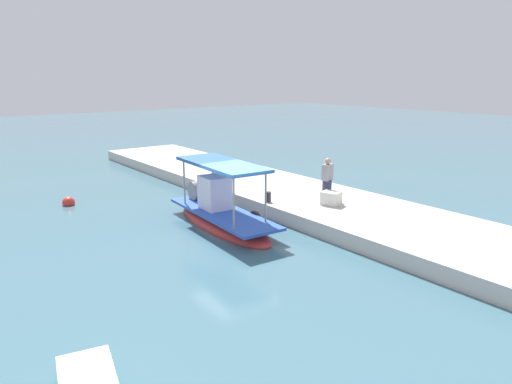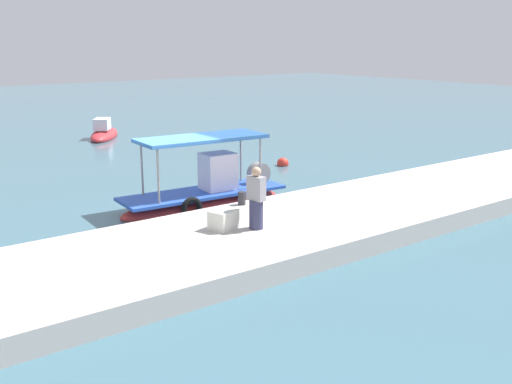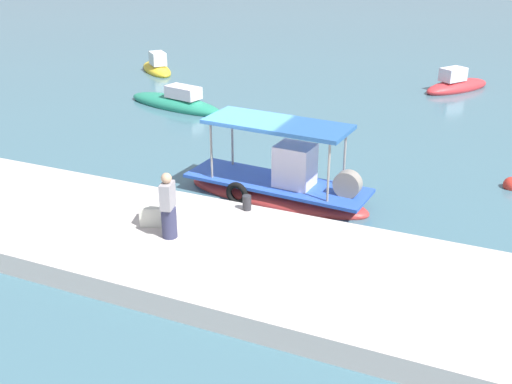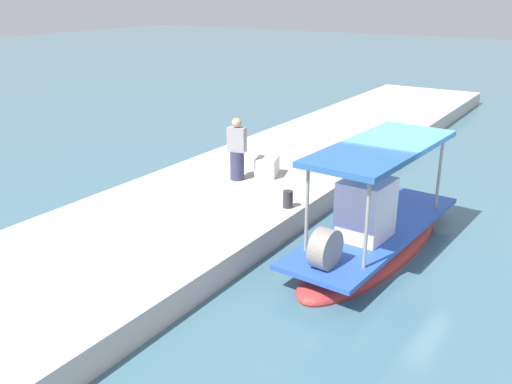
{
  "view_description": "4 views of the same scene",
  "coord_description": "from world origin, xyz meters",
  "px_view_note": "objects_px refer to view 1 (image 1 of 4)",
  "views": [
    {
      "loc": [
        -13.03,
        9.04,
        5.53
      ],
      "look_at": [
        1.52,
        -2.14,
        0.94
      ],
      "focal_mm": 32.64,
      "sensor_mm": 36.0,
      "label": 1
    },
    {
      "loc": [
        -9.54,
        -17.3,
        5.61
      ],
      "look_at": [
        1.22,
        -2.97,
        1.07
      ],
      "focal_mm": 42.65,
      "sensor_mm": 36.0,
      "label": 2
    },
    {
      "loc": [
        7.44,
        -16.25,
        7.77
      ],
      "look_at": [
        1.22,
        -2.14,
        1.01
      ],
      "focal_mm": 43.03,
      "sensor_mm": 36.0,
      "label": 3
    },
    {
      "loc": [
        12.15,
        3.76,
        5.52
      ],
      "look_at": [
        1.38,
        -3.13,
        0.92
      ],
      "focal_mm": 39.76,
      "sensor_mm": 36.0,
      "label": 4
    }
  ],
  "objects_px": {
    "fisherman_near_bollard": "(327,180)",
    "mooring_bollard": "(268,197)",
    "marker_buoy": "(69,203)",
    "cargo_crate": "(331,198)",
    "main_fishing_boat": "(221,215)"
  },
  "relations": [
    {
      "from": "main_fishing_boat",
      "to": "fisherman_near_bollard",
      "type": "xyz_separation_m",
      "value": [
        -1.19,
        -4.44,
        0.93
      ]
    },
    {
      "from": "mooring_bollard",
      "to": "marker_buoy",
      "type": "distance_m",
      "value": 8.92
    },
    {
      "from": "main_fishing_boat",
      "to": "cargo_crate",
      "type": "distance_m",
      "value": 4.39
    },
    {
      "from": "main_fishing_boat",
      "to": "fisherman_near_bollard",
      "type": "bearing_deg",
      "value": -104.99
    },
    {
      "from": "main_fishing_boat",
      "to": "marker_buoy",
      "type": "bearing_deg",
      "value": 30.16
    },
    {
      "from": "main_fishing_boat",
      "to": "mooring_bollard",
      "type": "height_order",
      "value": "main_fishing_boat"
    },
    {
      "from": "mooring_bollard",
      "to": "marker_buoy",
      "type": "bearing_deg",
      "value": 42.31
    },
    {
      "from": "fisherman_near_bollard",
      "to": "mooring_bollard",
      "type": "xyz_separation_m",
      "value": [
        1.11,
        2.22,
        -0.57
      ]
    },
    {
      "from": "fisherman_near_bollard",
      "to": "cargo_crate",
      "type": "height_order",
      "value": "fisherman_near_bollard"
    },
    {
      "from": "fisherman_near_bollard",
      "to": "cargo_crate",
      "type": "relative_size",
      "value": 2.43
    },
    {
      "from": "fisherman_near_bollard",
      "to": "mooring_bollard",
      "type": "bearing_deg",
      "value": 63.54
    },
    {
      "from": "cargo_crate",
      "to": "marker_buoy",
      "type": "relative_size",
      "value": 1.34
    },
    {
      "from": "fisherman_near_bollard",
      "to": "marker_buoy",
      "type": "xyz_separation_m",
      "value": [
        7.68,
        8.21,
        -1.24
      ]
    },
    {
      "from": "fisherman_near_bollard",
      "to": "marker_buoy",
      "type": "bearing_deg",
      "value": 46.9
    },
    {
      "from": "fisherman_near_bollard",
      "to": "mooring_bollard",
      "type": "distance_m",
      "value": 2.55
    }
  ]
}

